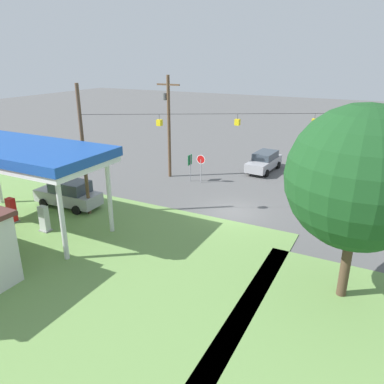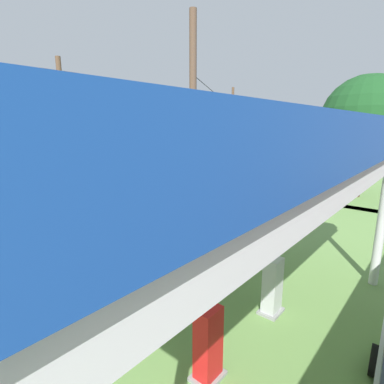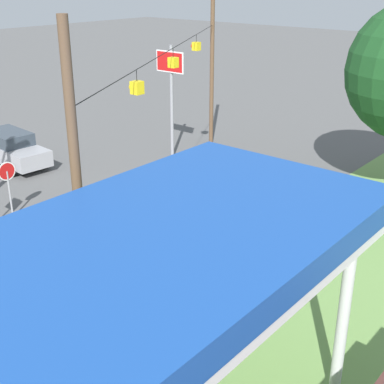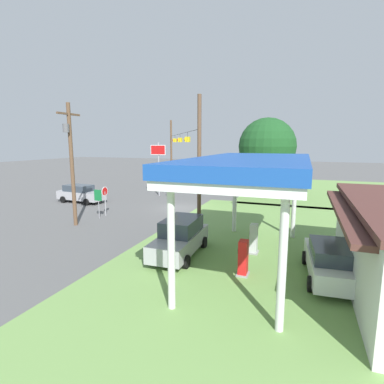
% 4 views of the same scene
% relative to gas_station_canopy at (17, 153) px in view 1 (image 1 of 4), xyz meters
% --- Properties ---
extents(ground_plane, '(160.00, 160.00, 0.00)m').
position_rel_gas_station_canopy_xyz_m(ground_plane, '(-11.04, -8.45, -4.96)').
color(ground_plane, '#565656').
extents(gas_station_canopy, '(11.97, 5.30, 5.47)m').
position_rel_gas_station_canopy_xyz_m(gas_station_canopy, '(0.00, 0.00, 0.00)').
color(gas_station_canopy, silver).
rests_on(gas_station_canopy, ground).
extents(fuel_pump_near, '(0.71, 0.56, 1.71)m').
position_rel_gas_station_canopy_xyz_m(fuel_pump_near, '(-1.51, -0.00, -4.14)').
color(fuel_pump_near, gray).
rests_on(fuel_pump_near, ground).
extents(fuel_pump_far, '(0.71, 0.56, 1.71)m').
position_rel_gas_station_canopy_xyz_m(fuel_pump_far, '(1.51, -0.00, -4.14)').
color(fuel_pump_far, gray).
rests_on(fuel_pump_far, ground).
extents(car_at_pumps_front, '(5.08, 2.23, 2.04)m').
position_rel_gas_station_canopy_xyz_m(car_at_pumps_front, '(0.10, -3.78, -3.93)').
color(car_at_pumps_front, '#9E9EA3').
rests_on(car_at_pumps_front, ground).
extents(car_on_crossroad, '(2.39, 5.26, 1.83)m').
position_rel_gas_station_canopy_xyz_m(car_on_crossroad, '(-9.91, -19.29, -4.02)').
color(car_on_crossroad, '#9E9EA3').
rests_on(car_on_crossroad, ground).
extents(stop_sign_roadside, '(0.80, 0.08, 2.50)m').
position_rel_gas_station_canopy_xyz_m(stop_sign_roadside, '(-6.02, -13.30, -3.15)').
color(stop_sign_roadside, '#99999E').
rests_on(stop_sign_roadside, ground).
extents(stop_sign_overhead, '(0.22, 1.88, 6.21)m').
position_rel_gas_station_canopy_xyz_m(stop_sign_overhead, '(-16.40, -13.46, -0.62)').
color(stop_sign_overhead, gray).
rests_on(stop_sign_overhead, ground).
extents(route_sign, '(0.10, 0.70, 2.40)m').
position_rel_gas_station_canopy_xyz_m(route_sign, '(-5.01, -13.21, -3.25)').
color(route_sign, gray).
rests_on(route_sign, ground).
extents(utility_pole_main, '(2.20, 0.44, 9.01)m').
position_rel_gas_station_canopy_xyz_m(utility_pole_main, '(-2.66, -13.58, 0.09)').
color(utility_pole_main, brown).
rests_on(utility_pole_main, ground).
extents(signal_span_gantry, '(18.15, 10.24, 8.94)m').
position_rel_gas_station_canopy_xyz_m(signal_span_gantry, '(-11.04, -8.46, -0.17)').
color(signal_span_gantry, brown).
rests_on(signal_span_gantry, ground).
extents(tree_west_verge, '(6.19, 6.19, 8.88)m').
position_rel_gas_station_canopy_xyz_m(tree_west_verge, '(-19.13, -1.51, 0.81)').
color(tree_west_verge, '#4C3828').
rests_on(tree_west_verge, ground).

